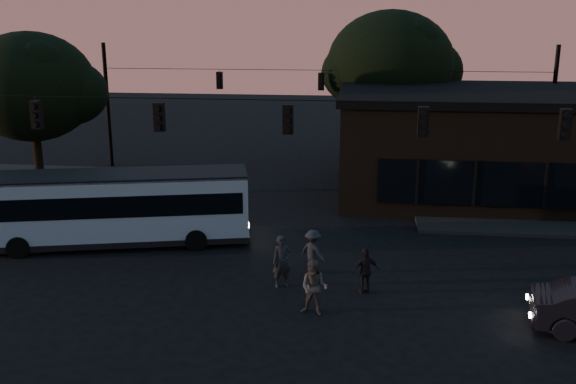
# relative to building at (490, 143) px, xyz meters

# --- Properties ---
(ground) EXTENTS (120.00, 120.00, 0.00)m
(ground) POSITION_rel_building_xyz_m (-9.00, -15.97, -2.71)
(ground) COLOR black
(ground) RESTS_ON ground
(sidewalk_far_right) EXTENTS (14.00, 10.00, 0.15)m
(sidewalk_far_right) POSITION_rel_building_xyz_m (3.00, -1.97, -2.63)
(sidewalk_far_right) COLOR black
(sidewalk_far_right) RESTS_ON ground
(sidewalk_far_left) EXTENTS (14.00, 10.00, 0.15)m
(sidewalk_far_left) POSITION_rel_building_xyz_m (-23.00, -1.97, -2.63)
(sidewalk_far_left) COLOR black
(sidewalk_far_left) RESTS_ON ground
(building) EXTENTS (15.40, 10.41, 5.40)m
(building) POSITION_rel_building_xyz_m (0.00, 0.00, 0.00)
(building) COLOR black
(building) RESTS_ON ground
(tree_behind) EXTENTS (7.60, 7.60, 9.43)m
(tree_behind) POSITION_rel_building_xyz_m (-5.00, 6.03, 3.48)
(tree_behind) COLOR black
(tree_behind) RESTS_ON ground
(tree_left) EXTENTS (6.40, 6.40, 8.30)m
(tree_left) POSITION_rel_building_xyz_m (-23.00, -2.97, 2.86)
(tree_left) COLOR black
(tree_left) RESTS_ON ground
(signal_rig_near) EXTENTS (26.24, 0.30, 7.50)m
(signal_rig_near) POSITION_rel_building_xyz_m (-9.00, -11.97, 1.74)
(signal_rig_near) COLOR black
(signal_rig_near) RESTS_ON ground
(signal_rig_far) EXTENTS (26.24, 0.30, 7.50)m
(signal_rig_far) POSITION_rel_building_xyz_m (-9.00, 4.03, 1.50)
(signal_rig_far) COLOR black
(signal_rig_far) RESTS_ON ground
(bus) EXTENTS (10.72, 4.86, 2.94)m
(bus) POSITION_rel_building_xyz_m (-16.16, -9.78, -1.06)
(bus) COLOR #98B3C2
(bus) RESTS_ON ground
(pedestrian_a) EXTENTS (0.77, 0.64, 1.81)m
(pedestrian_a) POSITION_rel_building_xyz_m (-9.05, -13.27, -1.80)
(pedestrian_a) COLOR black
(pedestrian_a) RESTS_ON ground
(pedestrian_b) EXTENTS (0.97, 0.82, 1.77)m
(pedestrian_b) POSITION_rel_building_xyz_m (-7.79, -15.27, -1.82)
(pedestrian_b) COLOR #45403F
(pedestrian_b) RESTS_ON ground
(pedestrian_c) EXTENTS (1.00, 0.73, 1.58)m
(pedestrian_c) POSITION_rel_building_xyz_m (-6.24, -13.47, -1.92)
(pedestrian_c) COLOR black
(pedestrian_c) RESTS_ON ground
(pedestrian_d) EXTENTS (1.20, 1.08, 1.61)m
(pedestrian_d) POSITION_rel_building_xyz_m (-8.11, -11.90, -1.90)
(pedestrian_d) COLOR #212429
(pedestrian_d) RESTS_ON ground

